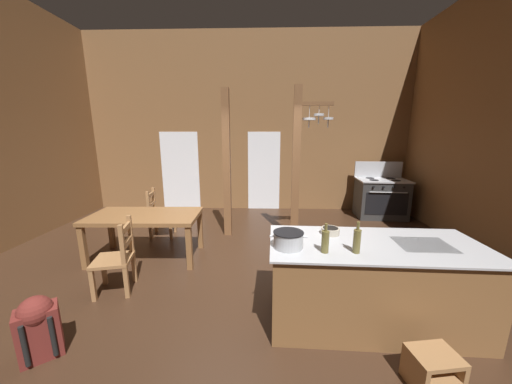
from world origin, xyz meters
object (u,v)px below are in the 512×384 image
at_px(mixing_bowl_on_counter, 330,231).
at_px(bottle_tall_on_counter, 325,241).
at_px(stove_range, 381,198).
at_px(backpack, 38,326).
at_px(step_stool, 433,367).
at_px(bottle_short_on_counter, 357,241).
at_px(stockpot_on_counter, 288,240).
at_px(ladderback_chair_by_post, 159,214).
at_px(kitchen_island, 372,283).
at_px(ladderback_chair_near_window, 117,258).
at_px(dining_table, 145,220).

height_order(mixing_bowl_on_counter, bottle_tall_on_counter, bottle_tall_on_counter).
bearing_deg(stove_range, backpack, -137.99).
bearing_deg(step_stool, bottle_short_on_counter, 132.25).
bearing_deg(stockpot_on_counter, backpack, -168.85).
height_order(step_stool, ladderback_chair_by_post, ladderback_chair_by_post).
bearing_deg(bottle_short_on_counter, backpack, -173.15).
distance_m(kitchen_island, backpack, 3.22).
xyz_separation_m(step_stool, ladderback_chair_near_window, (-3.23, 1.25, 0.27)).
bearing_deg(ladderback_chair_by_post, ladderback_chair_near_window, -84.06).
xyz_separation_m(step_stool, ladderback_chair_by_post, (-3.42, 3.15, 0.27)).
bearing_deg(stove_range, kitchen_island, -113.98).
xyz_separation_m(kitchen_island, step_stool, (0.21, -0.77, -0.27)).
relative_size(dining_table, mixing_bowl_on_counter, 8.50).
bearing_deg(bottle_short_on_counter, bottle_tall_on_counter, -179.59).
relative_size(kitchen_island, ladderback_chair_by_post, 2.31).
xyz_separation_m(ladderback_chair_near_window, bottle_short_on_counter, (2.74, -0.71, 0.57)).
xyz_separation_m(kitchen_island, mixing_bowl_on_counter, (-0.41, 0.24, 0.49)).
relative_size(dining_table, backpack, 2.89).
distance_m(kitchen_island, bottle_tall_on_counter, 0.84).
distance_m(step_stool, bottle_short_on_counter, 1.12).
distance_m(kitchen_island, mixing_bowl_on_counter, 0.68).
bearing_deg(ladderback_chair_near_window, dining_table, 92.49).
relative_size(backpack, bottle_tall_on_counter, 2.09).
xyz_separation_m(dining_table, bottle_short_on_counter, (2.78, -1.66, 0.37)).
xyz_separation_m(stove_range, mixing_bowl_on_counter, (-2.09, -3.55, 0.46)).
xyz_separation_m(mixing_bowl_on_counter, bottle_tall_on_counter, (-0.17, -0.48, 0.08)).
relative_size(step_stool, bottle_tall_on_counter, 1.39).
distance_m(ladderback_chair_by_post, mixing_bowl_on_counter, 3.56).
bearing_deg(ladderback_chair_by_post, bottle_tall_on_counter, -44.66).
bearing_deg(backpack, stockpot_on_counter, 11.15).
bearing_deg(ladderback_chair_near_window, step_stool, -21.17).
height_order(stove_range, ladderback_chair_near_window, stove_range).
xyz_separation_m(step_stool, dining_table, (-3.27, 2.19, 0.47)).
bearing_deg(mixing_bowl_on_counter, step_stool, -58.64).
bearing_deg(ladderback_chair_near_window, bottle_tall_on_counter, -16.26).
xyz_separation_m(step_stool, stockpot_on_counter, (-1.12, 0.64, 0.80)).
xyz_separation_m(step_stool, bottle_tall_on_counter, (-0.78, 0.54, 0.84)).
bearing_deg(dining_table, kitchen_island, -24.99).
xyz_separation_m(kitchen_island, bottle_short_on_counter, (-0.28, -0.23, 0.57)).
relative_size(step_stool, bottle_short_on_counter, 1.30).
xyz_separation_m(stockpot_on_counter, mixing_bowl_on_counter, (0.50, 0.38, -0.04)).
distance_m(ladderback_chair_by_post, bottle_tall_on_counter, 3.75).
height_order(kitchen_island, bottle_short_on_counter, bottle_short_on_counter).
height_order(step_stool, backpack, backpack).
xyz_separation_m(bottle_tall_on_counter, bottle_short_on_counter, (0.29, 0.00, 0.01)).
relative_size(stove_range, ladderback_chair_near_window, 1.39).
height_order(stove_range, mixing_bowl_on_counter, stove_range).
distance_m(kitchen_island, step_stool, 0.84).
relative_size(bottle_tall_on_counter, bottle_short_on_counter, 0.94).
xyz_separation_m(backpack, stockpot_on_counter, (2.26, 0.45, 0.67)).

